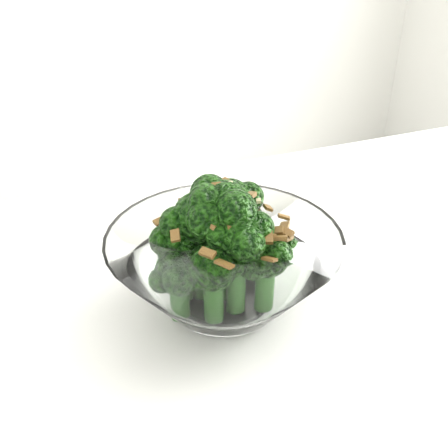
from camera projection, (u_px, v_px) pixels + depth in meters
name	position (u px, v px, depth m)	size (l,w,h in m)	color
table	(374.00, 405.00, 0.44)	(1.24, 0.87, 0.75)	white
broccoli_dish	(223.00, 261.00, 0.43)	(0.20, 0.20, 0.12)	white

